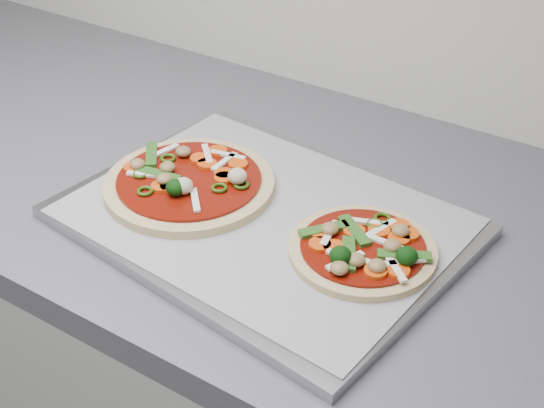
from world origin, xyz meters
The scene contains 5 objects.
countertop centered at (0.00, 1.30, 0.88)m, with size 3.60×0.60×0.04m, color slate.
baking_tray centered at (-0.14, 1.23, 0.91)m, with size 0.45×0.33×0.01m, color #9B9A9F.
parchment centered at (-0.14, 1.23, 0.92)m, with size 0.43×0.32×0.00m, color #A1A1A7.
pizza_left centered at (-0.25, 1.23, 0.93)m, with size 0.23×0.23×0.04m.
pizza_right centered at (-0.01, 1.23, 0.93)m, with size 0.20×0.20×0.03m.
Camera 1 is at (0.26, 0.63, 1.44)m, focal length 50.00 mm.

